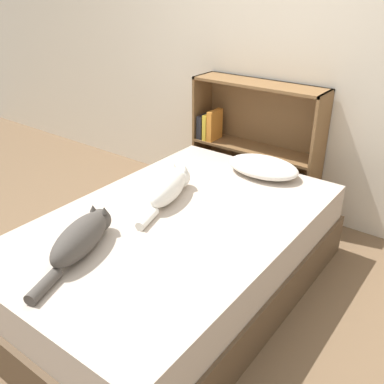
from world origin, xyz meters
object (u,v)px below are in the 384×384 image
bed (177,256)px  bookshelf (254,145)px  pillow (263,167)px  cat_dark (81,237)px  cat_light (170,187)px

bed → bookshelf: (-0.20, 1.21, 0.26)m
pillow → bed: bearing=-97.2°
cat_dark → bookshelf: bearing=-17.6°
bed → bookshelf: size_ratio=1.96×
cat_light → cat_dark: bearing=165.2°
cat_light → bookshelf: bookshelf is taller
pillow → cat_light: cat_light is taller
bed → pillow: size_ratio=4.05×
bookshelf → cat_light: bearing=-88.3°
pillow → cat_light: bearing=-113.5°
cat_light → cat_dark: (0.01, -0.66, 0.00)m
bed → cat_dark: size_ratio=3.18×
cat_light → pillow: bearing=-39.3°
pillow → cat_light: size_ratio=0.82×
cat_light → cat_dark: size_ratio=0.96×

